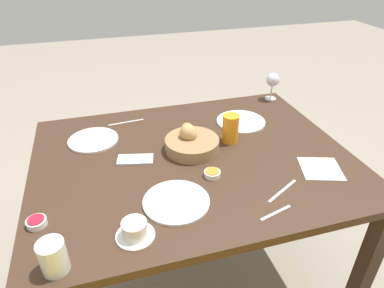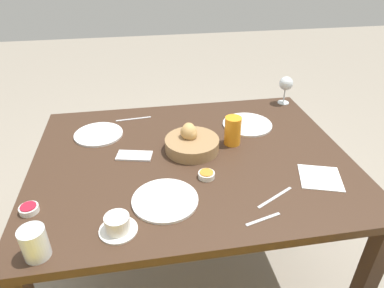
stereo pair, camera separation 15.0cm
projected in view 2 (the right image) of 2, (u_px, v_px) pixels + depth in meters
ground_plane at (192, 267)px, 1.86m from camera, size 10.00×10.00×0.00m
dining_table at (192, 172)px, 1.52m from camera, size 1.34×1.04×0.73m
bread_basket at (191, 142)px, 1.51m from camera, size 0.24×0.24×0.11m
plate_near_left at (247, 124)px, 1.71m from camera, size 0.25×0.25×0.01m
plate_near_right at (99, 134)px, 1.63m from camera, size 0.23×0.23×0.01m
plate_far_center at (165, 200)px, 1.23m from camera, size 0.24×0.24×0.01m
juice_glass at (233, 131)px, 1.53m from camera, size 0.07×0.07×0.13m
water_tumbler at (35, 243)px, 1.00m from camera, size 0.08×0.08×0.10m
wine_glass at (286, 84)px, 1.88m from camera, size 0.08×0.08×0.16m
coffee_cup at (118, 225)px, 1.09m from camera, size 0.13×0.13×0.06m
jam_bowl_berry at (29, 209)px, 1.18m from camera, size 0.07×0.07×0.03m
jam_bowl_honey at (206, 175)px, 1.34m from camera, size 0.07×0.07×0.03m
fork_silver at (134, 119)px, 1.77m from camera, size 0.18×0.03×0.00m
knife_silver at (275, 197)px, 1.24m from camera, size 0.16×0.10×0.00m
spoon_coffee at (263, 219)px, 1.15m from camera, size 0.13×0.05×0.00m
napkin at (320, 178)px, 1.34m from camera, size 0.20×0.20×0.00m
cell_phone at (134, 156)px, 1.47m from camera, size 0.16×0.11×0.01m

